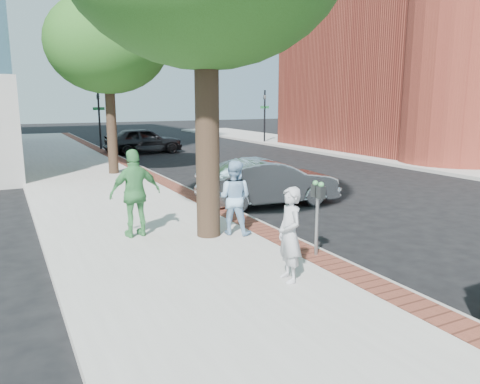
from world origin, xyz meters
TOP-DOWN VIEW (x-y plane):
  - ground at (0.00, 0.00)m, footprint 120.00×120.00m
  - sidewalk at (-1.50, 8.00)m, footprint 5.00×60.00m
  - brick_strip at (0.70, 8.00)m, footprint 0.60×60.00m
  - curb at (1.05, 8.00)m, footprint 0.10×60.00m
  - sidewalk_far at (14.50, 8.00)m, footprint 5.00×60.00m
  - church at (20.98, 13.13)m, footprint 19.00×16.00m
  - signal_near at (0.90, 22.00)m, footprint 0.70×0.15m
  - signal_far at (12.50, 22.00)m, footprint 0.70×0.15m
  - tree_far at (-0.50, 12.00)m, footprint 4.80×4.80m
  - parking_meter at (0.73, -0.32)m, footprint 0.12×0.32m
  - person_gray at (-0.46, -1.17)m, footprint 0.46×0.63m
  - person_officer at (-0.03, 1.77)m, footprint 1.03×1.02m
  - person_green at (-2.05, 2.57)m, footprint 1.18×0.56m
  - sedan_silver at (2.50, 4.50)m, footprint 4.34×1.81m
  - bg_car at (2.97, 19.79)m, footprint 4.54×1.92m

SIDE VIEW (x-z plane):
  - ground at x=0.00m, z-range 0.00..0.00m
  - sidewalk at x=-1.50m, z-range 0.00..0.15m
  - curb at x=1.05m, z-range 0.00..0.15m
  - sidewalk_far at x=14.50m, z-range 0.00..0.15m
  - brick_strip at x=0.70m, z-range 0.15..0.16m
  - sedan_silver at x=2.50m, z-range 0.00..1.40m
  - bg_car at x=2.97m, z-range 0.00..1.53m
  - person_gray at x=-0.46m, z-range 0.15..1.75m
  - person_officer at x=-0.03m, z-range 0.15..1.82m
  - person_green at x=-2.05m, z-range 0.15..2.10m
  - parking_meter at x=0.73m, z-range 0.47..1.94m
  - signal_near at x=0.90m, z-range 0.35..4.15m
  - signal_far at x=12.50m, z-range 0.35..4.15m
  - tree_far at x=-0.50m, z-range 1.73..8.87m
  - church at x=20.98m, z-range -2.94..17.46m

